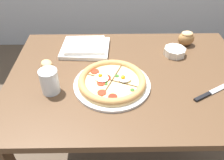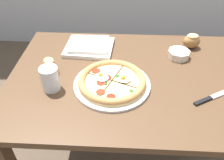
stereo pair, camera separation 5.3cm
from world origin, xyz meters
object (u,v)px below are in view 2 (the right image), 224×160
at_px(napkin_folded, 89,46).
at_px(water_glass, 50,80).
at_px(pizza, 112,82).
at_px(knife_main, 214,97).
at_px(bread_piece_near, 50,65).
at_px(dining_table, 129,94).
at_px(bread_piece_mid, 192,41).
at_px(ramekin_bowl, 179,54).

bearing_deg(napkin_folded, water_glass, -110.28).
relative_size(pizza, knife_main, 1.75).
distance_m(napkin_folded, bread_piece_near, 0.27).
xyz_separation_m(dining_table, bread_piece_near, (-0.37, 0.01, 0.16)).
relative_size(bread_piece_near, knife_main, 0.55).
bearing_deg(napkin_folded, dining_table, -45.11).
bearing_deg(water_glass, bread_piece_near, 106.37).
bearing_deg(bread_piece_mid, knife_main, -87.56).
bearing_deg(knife_main, bread_piece_near, 139.75).
relative_size(dining_table, bread_piece_mid, 11.34).
distance_m(dining_table, water_glass, 0.39).
height_order(ramekin_bowl, bread_piece_mid, bread_piece_mid).
height_order(bread_piece_mid, knife_main, bread_piece_mid).
xyz_separation_m(ramekin_bowl, bread_piece_near, (-0.62, -0.16, 0.02)).
height_order(dining_table, pizza, pizza).
relative_size(pizza, ramekin_bowl, 2.97).
xyz_separation_m(napkin_folded, bread_piece_mid, (0.54, 0.04, 0.03)).
height_order(dining_table, water_glass, water_glass).
height_order(dining_table, bread_piece_mid, bread_piece_mid).
relative_size(bread_piece_near, water_glass, 0.98).
xyz_separation_m(dining_table, knife_main, (0.34, -0.13, 0.12)).
bearing_deg(ramekin_bowl, bread_piece_mid, 50.52).
height_order(dining_table, bread_piece_near, bread_piece_near).
bearing_deg(bread_piece_mid, pizza, -140.33).
bearing_deg(bread_piece_mid, bread_piece_near, -159.74).
distance_m(dining_table, ramekin_bowl, 0.33).
xyz_separation_m(bread_piece_mid, water_glass, (-0.66, -0.37, 0.01)).
distance_m(bread_piece_near, water_glass, 0.12).
distance_m(bread_piece_near, knife_main, 0.73).
bearing_deg(water_glass, napkin_folded, 69.72).
bearing_deg(pizza, dining_table, 41.85).
height_order(knife_main, water_glass, water_glass).
distance_m(dining_table, napkin_folded, 0.34).
bearing_deg(knife_main, pizza, 143.05).
distance_m(ramekin_bowl, napkin_folded, 0.47).
relative_size(napkin_folded, bread_piece_near, 2.49).
height_order(ramekin_bowl, bread_piece_near, bread_piece_near).
bearing_deg(water_glass, knife_main, -1.81).
bearing_deg(pizza, knife_main, -7.35).
height_order(pizza, water_glass, water_glass).
xyz_separation_m(ramekin_bowl, water_glass, (-0.58, -0.27, 0.03)).
xyz_separation_m(napkin_folded, bread_piece_near, (-0.15, -0.21, 0.02)).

